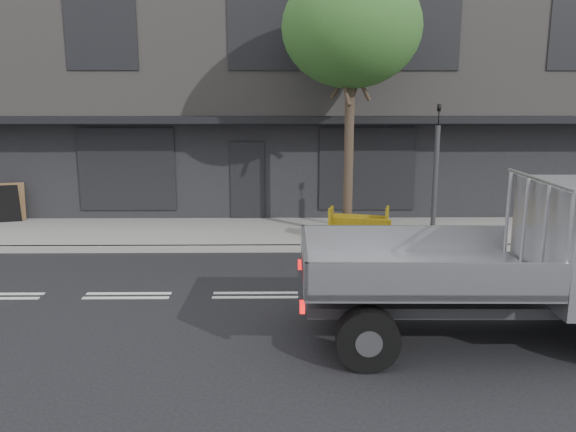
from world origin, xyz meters
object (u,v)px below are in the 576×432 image
Objects in this scene: flatbed_ute at (570,249)px; construction_barrier at (360,224)px; traffic_light_pole at (435,182)px; street_tree at (351,29)px; sandwich_board at (7,204)px.

flatbed_ute is 3.61× the size of construction_barrier.
construction_barrier is (-2.33, 5.52, -0.86)m from flatbed_ute.
street_tree is at bearing 156.97° from traffic_light_pole.
traffic_light_pole is (2.00, -0.85, -3.63)m from street_tree.
traffic_light_pole is at bearing 97.04° from flatbed_ute.
sandwich_board is at bearing 168.29° from traffic_light_pole.
flatbed_ute reaches higher than sandwich_board.
street_tree reaches higher than construction_barrier.
traffic_light_pole is 2.31× the size of construction_barrier.
sandwich_board is (-9.76, 2.24, 0.12)m from construction_barrier.
flatbed_ute is at bearing -47.26° from sandwich_board.
traffic_light_pole is 5.40m from flatbed_ute.
construction_barrier is (-1.76, 0.15, -1.08)m from traffic_light_pole.
street_tree is 4.76m from construction_barrier.
construction_barrier is at bearing -71.29° from street_tree.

